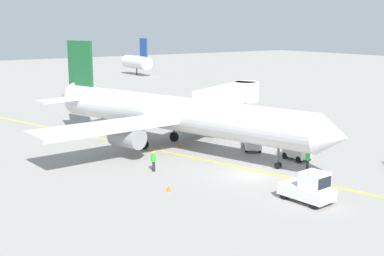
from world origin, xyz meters
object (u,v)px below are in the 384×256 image
at_px(ground_crew_marshaller, 308,159).
at_px(safety_cone_nose_right, 180,144).
at_px(airliner, 170,113).
at_px(belt_loader_forward_hold, 252,141).
at_px(jet_bridge, 232,96).
at_px(ground_crew_wing_walker, 154,161).
at_px(safety_cone_nose_left, 168,188).
at_px(baggage_tug_near_wing, 295,149).
at_px(pushback_tug, 309,188).

bearing_deg(ground_crew_marshaller, safety_cone_nose_right, 106.68).
height_order(airliner, safety_cone_nose_right, airliner).
bearing_deg(safety_cone_nose_right, belt_loader_forward_hold, -45.84).
bearing_deg(safety_cone_nose_right, jet_bridge, 26.54).
relative_size(ground_crew_wing_walker, safety_cone_nose_left, 3.86).
bearing_deg(belt_loader_forward_hold, baggage_tug_near_wing, -82.95).
distance_m(ground_crew_marshaller, safety_cone_nose_right, 13.75).
relative_size(baggage_tug_near_wing, safety_cone_nose_right, 5.47).
relative_size(airliner, safety_cone_nose_left, 78.87).
relative_size(baggage_tug_near_wing, ground_crew_marshaller, 1.42).
bearing_deg(pushback_tug, airliner, 87.75).
xyz_separation_m(baggage_tug_near_wing, ground_crew_wing_walker, (-12.30, 3.93, -0.02)).
bearing_deg(airliner, jet_bridge, 23.98).
bearing_deg(ground_crew_marshaller, belt_loader_forward_hold, 82.77).
bearing_deg(ground_crew_marshaller, pushback_tug, -136.50).
relative_size(safety_cone_nose_left, safety_cone_nose_right, 1.00).
distance_m(pushback_tug, belt_loader_forward_hold, 15.13).
height_order(jet_bridge, ground_crew_marshaller, jet_bridge).
relative_size(jet_bridge, ground_crew_wing_walker, 7.45).
bearing_deg(ground_crew_wing_walker, belt_loader_forward_hold, 5.58).
distance_m(pushback_tug, ground_crew_wing_walker, 13.31).
bearing_deg(belt_loader_forward_hold, safety_cone_nose_right, 134.16).
xyz_separation_m(ground_crew_marshaller, ground_crew_wing_walker, (-10.65, 6.90, 0.00)).
distance_m(jet_bridge, ground_crew_wing_walker, 21.29).
bearing_deg(safety_cone_nose_right, ground_crew_wing_walker, -137.02).
distance_m(pushback_tug, safety_cone_nose_left, 9.91).
bearing_deg(baggage_tug_near_wing, pushback_tug, -131.29).
height_order(belt_loader_forward_hold, ground_crew_marshaller, belt_loader_forward_hold).
bearing_deg(baggage_tug_near_wing, safety_cone_nose_right, 118.76).
distance_m(airliner, ground_crew_marshaller, 14.41).
bearing_deg(airliner, safety_cone_nose_right, -5.66).
bearing_deg(safety_cone_nose_left, airliner, 57.23).
xyz_separation_m(jet_bridge, safety_cone_nose_right, (-10.89, -5.44, -3.32)).
relative_size(belt_loader_forward_hold, ground_crew_wing_walker, 2.79).
xyz_separation_m(pushback_tug, ground_crew_wing_walker, (-4.88, 12.38, -0.08)).
distance_m(ground_crew_wing_walker, safety_cone_nose_left, 5.35).
bearing_deg(airliner, baggage_tug_near_wing, -56.99).
bearing_deg(ground_crew_wing_walker, safety_cone_nose_right, 42.98).
bearing_deg(safety_cone_nose_left, pushback_tug, -48.16).
relative_size(jet_bridge, baggage_tug_near_wing, 5.26).
relative_size(belt_loader_forward_hold, safety_cone_nose_left, 10.79).
bearing_deg(belt_loader_forward_hold, airliner, 139.26).
height_order(jet_bridge, safety_cone_nose_right, jet_bridge).
xyz_separation_m(jet_bridge, belt_loader_forward_hold, (-5.92, -10.55, -2.77)).
height_order(pushback_tug, belt_loader_forward_hold, belt_loader_forward_hold).
height_order(airliner, ground_crew_wing_walker, airliner).
height_order(pushback_tug, safety_cone_nose_left, pushback_tug).
bearing_deg(safety_cone_nose_left, safety_cone_nose_right, 53.23).
relative_size(jet_bridge, safety_cone_nose_left, 28.78).
distance_m(airliner, ground_crew_wing_walker, 8.84).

